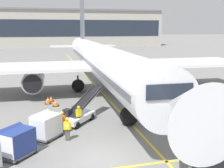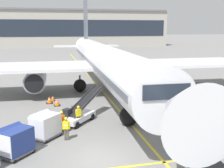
# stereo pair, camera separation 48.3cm
# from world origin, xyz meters

# --- Properties ---
(ground_plane) EXTENTS (600.00, 600.00, 0.00)m
(ground_plane) POSITION_xyz_m (0.00, 0.00, 0.00)
(ground_plane) COLOR slate
(parked_airplane) EXTENTS (37.38, 47.64, 16.07)m
(parked_airplane) POSITION_xyz_m (3.77, 17.41, 3.94)
(parked_airplane) COLOR white
(parked_airplane) RESTS_ON ground
(belt_loader) EXTENTS (4.48, 4.97, 2.62)m
(belt_loader) POSITION_xyz_m (-0.46, 7.12, 0.81)
(belt_loader) COLOR silver
(belt_loader) RESTS_ON ground
(baggage_cart_lead) EXTENTS (2.53, 2.57, 1.91)m
(baggage_cart_lead) POSITION_xyz_m (-3.28, 4.13, 1.00)
(baggage_cart_lead) COLOR #515156
(baggage_cart_lead) RESTS_ON ground
(baggage_cart_second) EXTENTS (2.53, 2.57, 1.91)m
(baggage_cart_second) POSITION_xyz_m (-5.11, 1.64, 1.00)
(baggage_cart_second) COLOR #515156
(baggage_cart_second) RESTS_ON ground
(ground_crew_by_loader) EXTENTS (0.53, 0.37, 1.74)m
(ground_crew_by_loader) POSITION_xyz_m (-0.61, 6.04, 1.00)
(ground_crew_by_loader) COLOR black
(ground_crew_by_loader) RESTS_ON ground
(ground_crew_by_carts) EXTENTS (0.56, 0.33, 1.74)m
(ground_crew_by_carts) POSITION_xyz_m (-1.78, 3.32, 1.00)
(ground_crew_by_carts) COLOR #514C42
(ground_crew_by_carts) RESTS_ON ground
(ground_crew_marshaller) EXTENTS (0.45, 0.43, 1.74)m
(ground_crew_marshaller) POSITION_xyz_m (-2.02, 4.88, 1.00)
(ground_crew_marshaller) COLOR #514C42
(ground_crew_marshaller) RESTS_ON ground
(safety_cone_engine_keepout) EXTENTS (0.53, 0.53, 0.60)m
(safety_cone_engine_keepout) POSITION_xyz_m (-2.58, 14.62, 0.29)
(safety_cone_engine_keepout) COLOR black
(safety_cone_engine_keepout) RESTS_ON ground
(safety_cone_wingtip) EXTENTS (0.65, 0.65, 0.73)m
(safety_cone_wingtip) POSITION_xyz_m (-2.17, 12.58, 0.36)
(safety_cone_wingtip) COLOR black
(safety_cone_wingtip) RESTS_ON ground
(safety_cone_nose_mark) EXTENTS (0.68, 0.68, 0.77)m
(safety_cone_nose_mark) POSITION_xyz_m (-2.94, 13.70, 0.37)
(safety_cone_nose_mark) COLOR black
(safety_cone_nose_mark) RESTS_ON ground
(apron_guidance_line_lead_in) EXTENTS (0.20, 110.00, 0.01)m
(apron_guidance_line_lead_in) POSITION_xyz_m (3.75, 16.54, 0.00)
(apron_guidance_line_lead_in) COLOR yellow
(apron_guidance_line_lead_in) RESTS_ON ground
(apron_guidance_line_stop_bar) EXTENTS (12.00, 0.20, 0.01)m
(apron_guidance_line_stop_bar) POSITION_xyz_m (3.75, -1.37, 0.00)
(apron_guidance_line_stop_bar) COLOR yellow
(apron_guidance_line_stop_bar) RESTS_ON ground
(terminal_building) EXTENTS (104.89, 21.88, 15.72)m
(terminal_building) POSITION_xyz_m (-3.58, 110.18, 7.80)
(terminal_building) COLOR #A8A399
(terminal_building) RESTS_ON ground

